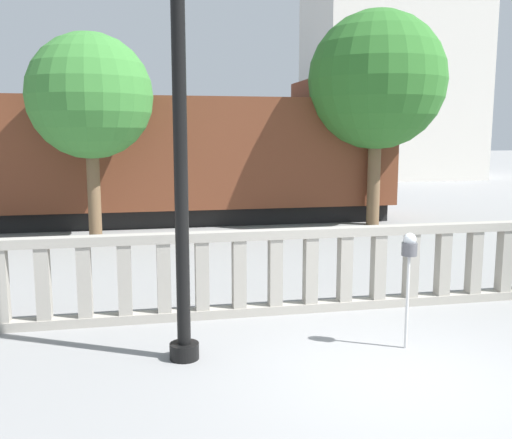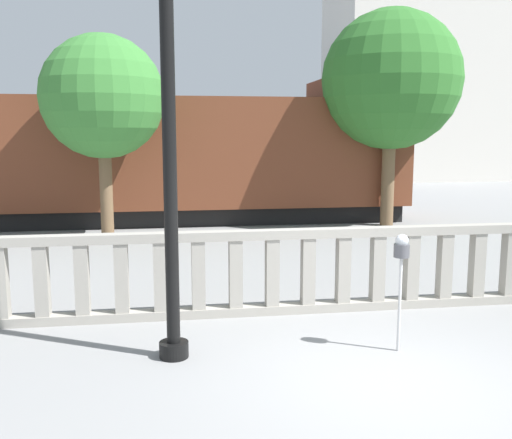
% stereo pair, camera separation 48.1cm
% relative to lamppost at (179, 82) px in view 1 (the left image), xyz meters
% --- Properties ---
extents(ground_plane, '(160.00, 160.00, 0.00)m').
position_rel_lamppost_xyz_m(ground_plane, '(2.40, -1.10, -3.40)').
color(ground_plane, gray).
extents(balustrade, '(13.86, 0.24, 1.34)m').
position_rel_lamppost_xyz_m(balustrade, '(2.40, 1.55, -2.74)').
color(balustrade, '#9E998E').
rests_on(balustrade, ground).
extents(lamppost, '(0.37, 0.37, 6.36)m').
position_rel_lamppost_xyz_m(lamppost, '(0.00, 0.00, 0.00)').
color(lamppost, black).
rests_on(lamppost, ground).
extents(parking_meter, '(0.20, 0.20, 1.54)m').
position_rel_lamppost_xyz_m(parking_meter, '(2.89, -0.23, -2.13)').
color(parking_meter, silver).
rests_on(parking_meter, ground).
extents(train_near, '(18.69, 2.80, 4.48)m').
position_rel_lamppost_xyz_m(train_near, '(-1.64, 11.25, -1.36)').
color(train_near, black).
rests_on(train_near, ground).
extents(train_far, '(26.84, 2.85, 4.49)m').
position_rel_lamppost_xyz_m(train_far, '(2.80, 26.87, -1.37)').
color(train_far, black).
rests_on(train_far, ground).
extents(building_block, '(10.08, 6.74, 15.13)m').
position_rel_lamppost_xyz_m(building_block, '(15.21, 27.33, 4.16)').
color(building_block, beige).
rests_on(building_block, ground).
extents(tree_left, '(3.20, 3.20, 5.35)m').
position_rel_lamppost_xyz_m(tree_left, '(-1.66, 8.54, 0.32)').
color(tree_left, brown).
rests_on(tree_left, ground).
extents(tree_right, '(4.12, 4.12, 6.44)m').
position_rel_lamppost_xyz_m(tree_right, '(6.59, 9.54, 0.96)').
color(tree_right, brown).
rests_on(tree_right, ground).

